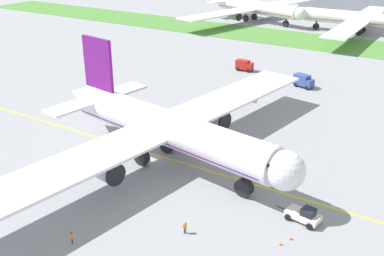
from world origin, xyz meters
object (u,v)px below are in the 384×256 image
Objects in this scene: pushback_tug at (304,215)px; traffic_cone_port_wing at (291,238)px; service_truck_fuel_bowser at (304,81)px; parked_airliner_far_centre at (356,19)px; parked_airliner_far_left at (255,7)px; airliner_foreground at (165,128)px; service_truck_catering_van at (235,94)px; ground_crew_marshaller_front at (185,226)px; service_truck_baggage_loader at (244,65)px; ground_crew_wingwalker_starboard at (50,177)px; traffic_cone_near_nose at (281,243)px; ground_crew_wingwalker_port at (72,236)px.

pushback_tug is 4.67m from traffic_cone_port_wing.
parked_airliner_far_centre is at bearing 94.10° from service_truck_fuel_bowser.
airliner_foreground is at bearing -71.66° from parked_airliner_far_left.
parked_airliner_far_centre reaches higher than service_truck_catering_van.
service_truck_fuel_bowser is (-7.11, 63.94, 0.58)m from ground_crew_marshaller_front.
service_truck_catering_van is at bearing -68.78° from service_truck_baggage_loader.
ground_crew_wingwalker_starboard is 2.79× the size of traffic_cone_near_nose.
traffic_cone_near_nose is at bearing -112.16° from traffic_cone_port_wing.
parked_airliner_far_centre is at bearing 100.73° from traffic_cone_port_wing.
ground_crew_marshaller_front is at bearing -83.66° from service_truck_fuel_bowser.
pushback_tug reaches higher than ground_crew_wingwalker_starboard.
airliner_foreground is at bearing 161.29° from traffic_cone_port_wing.
airliner_foreground reaches higher than ground_crew_marshaller_front.
pushback_tug is at bearing 83.70° from traffic_cone_near_nose.
parked_airliner_far_left is (-52.90, 134.43, 4.63)m from ground_crew_marshaller_front.
service_truck_catering_van is (8.41, -21.67, -0.14)m from service_truck_baggage_loader.
ground_crew_marshaller_front is at bearing -70.22° from service_truck_catering_van.
ground_crew_wingwalker_port is at bearing -139.12° from pushback_tug.
pushback_tug is 139.91m from parked_airliner_far_left.
traffic_cone_port_wing is 128.76m from parked_airliner_far_centre.
ground_crew_wingwalker_starboard is at bearing -104.97° from service_truck_fuel_bowser.
service_truck_baggage_loader is 0.07× the size of parked_airliner_far_centre.
traffic_cone_near_nose is at bearing -79.71° from parked_airliner_far_centre.
airliner_foreground is 1.11× the size of parked_airliner_far_centre.
service_truck_catering_van is at bearing 109.78° from ground_crew_marshaller_front.
service_truck_fuel_bowser reaches higher than traffic_cone_near_nose.
ground_crew_wingwalker_starboard is at bearing -172.80° from traffic_cone_near_nose.
ground_crew_marshaller_front is 2.98× the size of traffic_cone_near_nose.
traffic_cone_port_wing is 0.13× the size of service_truck_baggage_loader.
airliner_foreground reaches higher than ground_crew_wingwalker_port.
service_truck_baggage_loader is at bearing -101.87° from parked_airliner_far_centre.
service_truck_catering_van is (-28.20, 42.91, 1.13)m from traffic_cone_near_nose.
parked_airliner_far_centre is (-4.90, 68.38, 3.72)m from service_truck_fuel_bowser.
service_truck_fuel_bowser reaches higher than ground_crew_wingwalker_port.
ground_crew_wingwalker_port is 2.83× the size of traffic_cone_port_wing.
traffic_cone_port_wing is at bearing -79.27° from parked_airliner_far_centre.
service_truck_baggage_loader is (-36.61, 64.57, 1.28)m from traffic_cone_near_nose.
parked_airliner_far_left is at bearing 111.48° from ground_crew_marshaller_front.
ground_crew_wingwalker_port reaches higher than traffic_cone_near_nose.
traffic_cone_port_wing is 144.04m from parked_airliner_far_left.
traffic_cone_port_wing is (36.20, 6.17, -0.70)m from ground_crew_wingwalker_starboard.
traffic_cone_port_wing is at bearing -71.83° from service_truck_fuel_bowser.
service_truck_baggage_loader is 0.73× the size of service_truck_catering_van.
ground_crew_wingwalker_port is 2.83× the size of traffic_cone_near_nose.
pushback_tug is at bearing 40.88° from ground_crew_wingwalker_port.
ground_crew_wingwalker_starboard is 69.07m from service_truck_baggage_loader.
traffic_cone_near_nose is (-0.70, -6.30, -0.70)m from pushback_tug.
parked_airliner_far_left is 40.94m from parked_airliner_far_centre.
traffic_cone_port_wing is at bearing -54.98° from service_truck_catering_van.
service_truck_baggage_loader is at bearing 111.22° from service_truck_catering_van.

